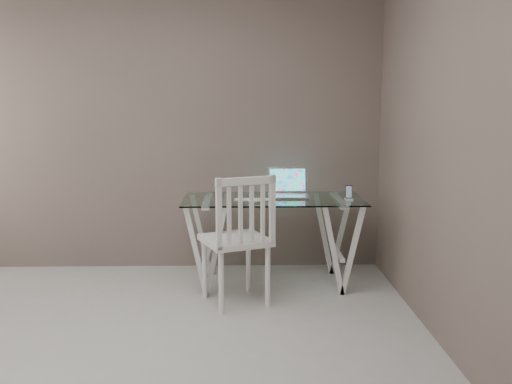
% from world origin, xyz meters
% --- Properties ---
extents(room, '(4.50, 4.52, 2.71)m').
position_xyz_m(room, '(-0.06, 0.02, 1.72)').
color(room, '#AEACA7').
rests_on(room, ground).
extents(desk, '(1.50, 0.70, 0.75)m').
position_xyz_m(desk, '(0.98, 1.70, 0.38)').
color(desk, silver).
rests_on(desk, ground).
extents(chair, '(0.61, 0.61, 1.02)m').
position_xyz_m(chair, '(0.70, 1.18, 0.56)').
color(chair, white).
rests_on(chair, ground).
extents(laptop, '(0.34, 0.30, 0.24)m').
position_xyz_m(laptop, '(1.12, 1.83, 0.80)').
color(laptop, silver).
rests_on(laptop, desk).
extents(keyboard, '(0.29, 0.13, 0.01)m').
position_xyz_m(keyboard, '(0.80, 1.61, 0.75)').
color(keyboard, silver).
rests_on(keyboard, desk).
extents(mouse, '(0.10, 0.06, 0.03)m').
position_xyz_m(mouse, '(0.82, 1.50, 0.76)').
color(mouse, white).
rests_on(mouse, desk).
extents(phone_dock, '(0.07, 0.07, 0.12)m').
position_xyz_m(phone_dock, '(1.60, 1.60, 0.78)').
color(phone_dock, white).
rests_on(phone_dock, desk).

